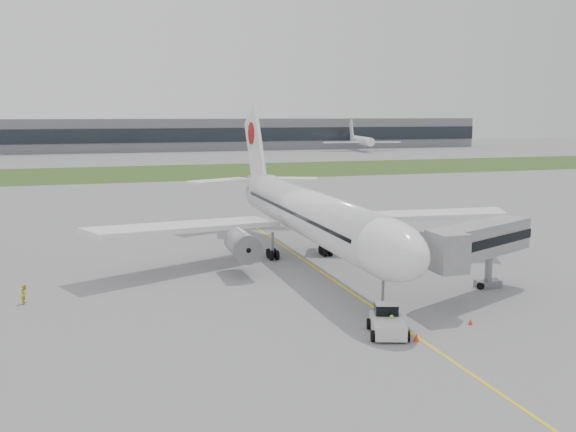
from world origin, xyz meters
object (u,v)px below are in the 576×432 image
object	(u,v)px
airliner	(306,211)
ground_crew_near	(391,325)
pushback_tug	(387,321)
jet_bridge	(474,242)

from	to	relation	value
airliner	ground_crew_near	distance (m)	25.35
pushback_tug	ground_crew_near	bearing A→B (deg)	-55.01
airliner	pushback_tug	bearing A→B (deg)	-94.21
jet_bridge	ground_crew_near	world-z (taller)	jet_bridge
jet_bridge	airliner	bearing A→B (deg)	94.67
airliner	jet_bridge	size ratio (longest dim) A/B	3.93
airliner	ground_crew_near	size ratio (longest dim) A/B	34.40
airliner	jet_bridge	xyz separation A→B (m)	(9.94, -17.54, -0.73)
airliner	ground_crew_near	xyz separation A→B (m)	(-1.69, -24.82, -4.88)
pushback_tug	jet_bridge	distance (m)	14.19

